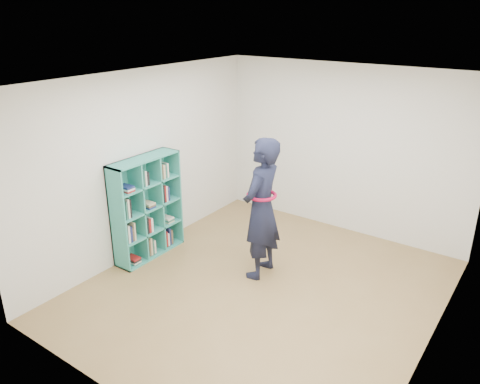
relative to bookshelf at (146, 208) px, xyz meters
The scene contains 9 objects.
floor 1.99m from the bookshelf, ahead, with size 4.50×4.50×0.00m, color olive.
ceiling 2.65m from the bookshelf, ahead, with size 4.50×4.50×0.00m, color white.
wall_left 0.63m from the bookshelf, 131.37° to the left, with size 0.02×4.50×2.60m, color silver.
wall_right 3.90m from the bookshelf, ahead, with size 0.02×4.50×2.60m, color silver.
wall_back 3.10m from the bookshelf, 52.45° to the left, with size 4.00×0.02×2.60m, color silver.
wall_front 2.85m from the bookshelf, 48.35° to the right, with size 4.00×0.02×2.60m, color silver.
bookshelf is the anchor object (origin of this frame).
person 1.70m from the bookshelf, 16.49° to the left, with size 0.51×0.72×1.88m.
smartphone 1.61m from the bookshelf, 20.09° to the left, with size 0.02×0.10×0.13m.
Camera 1 is at (2.69, -4.31, 3.32)m, focal length 35.00 mm.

